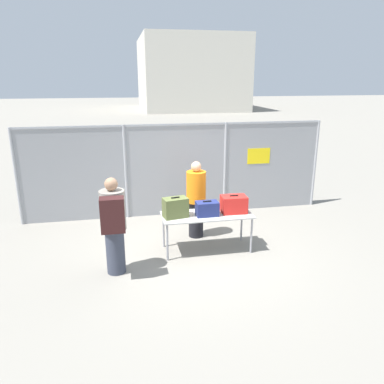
# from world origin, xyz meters

# --- Properties ---
(ground_plane) EXTENTS (120.00, 120.00, 0.00)m
(ground_plane) POSITION_xyz_m (0.00, 0.00, 0.00)
(ground_plane) COLOR gray
(fence_section) EXTENTS (7.49, 0.07, 2.28)m
(fence_section) POSITION_xyz_m (0.02, 2.23, 1.19)
(fence_section) COLOR #9EA0A5
(fence_section) RESTS_ON ground_plane
(inspection_table) EXTENTS (1.78, 0.73, 0.76)m
(inspection_table) POSITION_xyz_m (0.26, 0.05, 0.70)
(inspection_table) COLOR #B2B2AD
(inspection_table) RESTS_ON ground_plane
(suitcase_olive) EXTENTS (0.50, 0.36, 0.40)m
(suitcase_olive) POSITION_xyz_m (-0.37, 0.02, 0.95)
(suitcase_olive) COLOR #566033
(suitcase_olive) RESTS_ON inspection_table
(suitcase_navy) EXTENTS (0.44, 0.27, 0.30)m
(suitcase_navy) POSITION_xyz_m (0.25, -0.01, 0.90)
(suitcase_navy) COLOR navy
(suitcase_navy) RESTS_ON inspection_table
(suitcase_red) EXTENTS (0.50, 0.35, 0.36)m
(suitcase_red) POSITION_xyz_m (0.81, 0.07, 0.93)
(suitcase_red) COLOR red
(suitcase_red) RESTS_ON inspection_table
(traveler_hooded) EXTENTS (0.43, 0.67, 1.74)m
(traveler_hooded) POSITION_xyz_m (-1.53, -0.57, 0.96)
(traveler_hooded) COLOR #383D4C
(traveler_hooded) RESTS_ON ground_plane
(security_worker_near) EXTENTS (0.41, 0.41, 1.67)m
(security_worker_near) POSITION_xyz_m (0.19, 0.77, 0.86)
(security_worker_near) COLOR black
(security_worker_near) RESTS_ON ground_plane
(utility_trailer) EXTENTS (4.08, 2.04, 0.73)m
(utility_trailer) POSITION_xyz_m (0.70, 5.00, 0.43)
(utility_trailer) COLOR white
(utility_trailer) RESTS_ON ground_plane
(distant_hangar) EXTENTS (10.34, 12.78, 7.41)m
(distant_hangar) POSITION_xyz_m (6.54, 35.40, 3.71)
(distant_hangar) COLOR beige
(distant_hangar) RESTS_ON ground_plane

